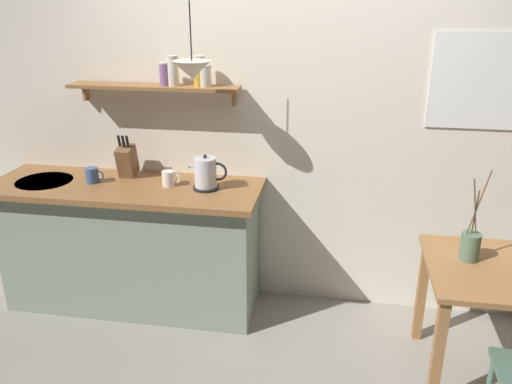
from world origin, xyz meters
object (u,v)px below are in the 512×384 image
Objects in this scene: coffee_mug_by_sink at (93,175)px; pendant_lamp at (192,70)px; electric_kettle at (206,174)px; coffee_mug_spare at (169,178)px; knife_block at (127,160)px; twig_vase at (470,245)px; dining_table at (504,289)px.

pendant_lamp reaches higher than coffee_mug_by_sink.
electric_kettle is 0.69m from pendant_lamp.
electric_kettle is 2.01× the size of coffee_mug_spare.
coffee_mug_by_sink is 0.53m from coffee_mug_spare.
knife_block is 0.70× the size of pendant_lamp.
electric_kettle is 0.59× the size of pendant_lamp.
knife_block is at bearing 39.72° from coffee_mug_by_sink.
electric_kettle is at bearing -13.52° from knife_block.
coffee_mug_spare is at bearing 169.44° from twig_vase.
twig_vase is 4.17× the size of coffee_mug_spare.
electric_kettle is 0.84× the size of knife_block.
knife_block is at bearing 155.46° from pendant_lamp.
dining_table is at bearing -12.79° from electric_kettle.
twig_vase is at bearing -7.59° from coffee_mug_by_sink.
coffee_mug_spare is at bearing -20.40° from knife_block.
twig_vase reaches higher than coffee_mug_by_sink.
knife_block is 2.40× the size of coffee_mug_spare.
electric_kettle is 0.79m from coffee_mug_by_sink.
twig_vase is 1.89m from coffee_mug_spare.
coffee_mug_by_sink is at bearing 172.06° from pendant_lamp.
twig_vase is 1.86m from pendant_lamp.
twig_vase is 1.22× the size of pendant_lamp.
dining_table is 1.95× the size of pendant_lamp.
coffee_mug_by_sink is 1.05m from pendant_lamp.
coffee_mug_by_sink reaches higher than coffee_mug_spare.
coffee_mug_spare is (-0.26, 0.02, -0.05)m from electric_kettle.
dining_table is at bearing -11.70° from coffee_mug_spare.
knife_block reaches higher than electric_kettle.
pendant_lamp is (0.76, -0.11, 0.73)m from coffee_mug_by_sink.
pendant_lamp reaches higher than twig_vase.
dining_table is at bearing -8.73° from coffee_mug_by_sink.
knife_block is (-2.38, 0.55, 0.44)m from dining_table.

